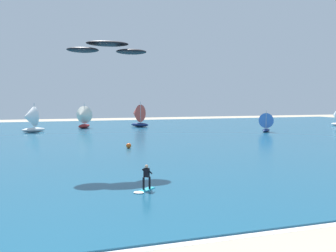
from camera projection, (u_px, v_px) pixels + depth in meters
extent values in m
cube|color=navy|center=(106.00, 137.00, 59.69)|extent=(160.00, 90.00, 0.10)
cube|color=white|center=(252.00, 230.00, 17.34)|extent=(72.96, 1.69, 0.01)
cube|color=#26B2CC|center=(147.00, 189.00, 24.56)|extent=(1.32, 1.28, 0.05)
cylinder|color=black|center=(144.00, 183.00, 24.43)|extent=(0.14, 0.14, 0.80)
cylinder|color=black|center=(150.00, 183.00, 24.63)|extent=(0.14, 0.14, 0.80)
cube|color=black|center=(147.00, 172.00, 24.48)|extent=(0.41, 0.41, 0.60)
sphere|color=tan|center=(147.00, 166.00, 24.45)|extent=(0.22, 0.22, 0.22)
cylinder|color=black|center=(144.00, 171.00, 24.65)|extent=(0.43, 0.41, 0.39)
cylinder|color=black|center=(150.00, 172.00, 24.44)|extent=(0.43, 0.41, 0.39)
ellipsoid|color=white|center=(139.00, 192.00, 23.72)|extent=(0.92, 0.92, 0.08)
ellipsoid|color=black|center=(107.00, 44.00, 31.96)|extent=(3.70, 2.26, 0.43)
ellipsoid|color=black|center=(83.00, 50.00, 31.39)|extent=(2.72, 2.24, 0.43)
ellipsoid|color=black|center=(131.00, 52.00, 32.62)|extent=(2.72, 2.24, 0.43)
cone|color=white|center=(336.00, 115.00, 83.06)|extent=(3.53, 2.34, 3.24)
ellipsoid|color=silver|center=(34.00, 130.00, 67.44)|extent=(4.60, 3.28, 0.82)
cylinder|color=silver|center=(34.00, 115.00, 67.39)|extent=(0.14, 0.14, 4.38)
cone|color=white|center=(29.00, 117.00, 66.74)|extent=(3.34, 4.15, 3.68)
ellipsoid|color=maroon|center=(84.00, 126.00, 77.06)|extent=(3.53, 4.41, 0.80)
cylinder|color=silver|center=(84.00, 114.00, 77.07)|extent=(0.13, 0.13, 4.28)
cone|color=silver|center=(82.00, 115.00, 76.18)|extent=(4.04, 3.51, 3.60)
ellipsoid|color=navy|center=(266.00, 130.00, 67.89)|extent=(3.10, 3.07, 0.61)
cylinder|color=silver|center=(266.00, 120.00, 67.62)|extent=(0.10, 0.10, 3.25)
cone|color=#3F72CC|center=(267.00, 120.00, 68.26)|extent=(2.92, 2.94, 2.73)
ellipsoid|color=navy|center=(140.00, 125.00, 80.78)|extent=(4.04, 4.49, 0.85)
cylinder|color=silver|center=(141.00, 112.00, 80.48)|extent=(0.14, 0.14, 4.52)
cone|color=#D84C3F|center=(137.00, 113.00, 81.03)|extent=(4.20, 3.92, 3.80)
sphere|color=#E55919|center=(129.00, 146.00, 45.21)|extent=(0.64, 0.64, 0.64)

